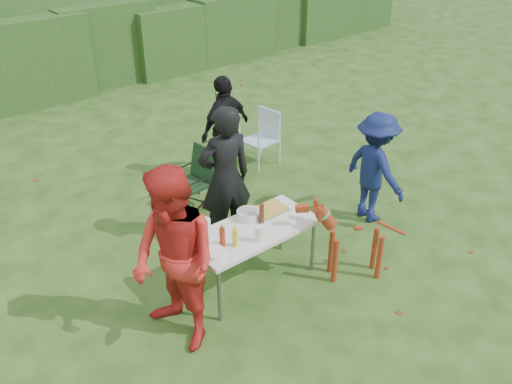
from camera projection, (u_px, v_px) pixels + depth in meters
ground at (280, 278)px, 6.40m from camera, size 80.00×80.00×0.00m
hedge_row at (27, 58)px, 11.32m from camera, size 22.00×1.40×1.70m
folding_table at (253, 232)px, 6.01m from camera, size 1.50×0.70×0.74m
person_cook at (225, 178)px, 6.58m from camera, size 0.76×0.58×1.88m
person_red_jacket at (175, 262)px, 5.10m from camera, size 0.79×0.98×1.93m
person_black_puffy at (225, 129)px, 8.16m from camera, size 1.03×0.58×1.66m
child at (375, 168)px, 7.18m from camera, size 0.68×1.05×1.54m
dog at (357, 240)px, 6.21m from camera, size 1.12×0.92×1.00m
camping_chair at (193, 180)px, 7.58m from camera, size 0.60×0.60×0.88m
lawn_chair at (260, 138)px, 8.79m from camera, size 0.59×0.59×0.90m
food_tray at (268, 211)px, 6.28m from camera, size 0.45×0.30×0.02m
focaccia_bread at (268, 209)px, 6.26m from camera, size 0.40×0.26×0.04m
mustard_bottle at (235, 238)px, 5.65m from camera, size 0.06×0.06×0.20m
ketchup_bottle at (222, 237)px, 5.64m from camera, size 0.06×0.06×0.22m
beer_bottle at (262, 214)px, 6.03m from camera, size 0.06×0.06×0.24m
paper_towel_roll at (205, 230)px, 5.73m from camera, size 0.12×0.12×0.26m
cup_stack at (259, 234)px, 5.73m from camera, size 0.08×0.08×0.18m
pasta_bowl at (248, 215)px, 6.14m from camera, size 0.26×0.26×0.10m
plate_stack at (214, 253)px, 5.55m from camera, size 0.24×0.24×0.05m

